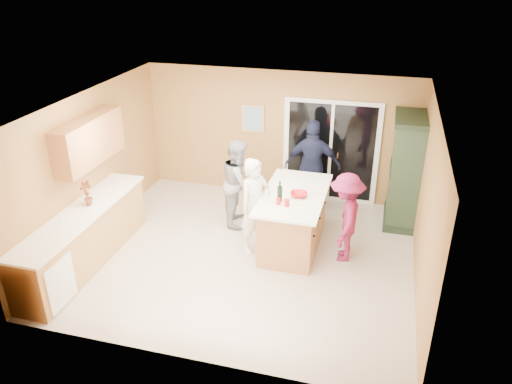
% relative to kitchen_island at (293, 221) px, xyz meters
% --- Properties ---
extents(floor, '(5.50, 5.50, 0.00)m').
position_rel_kitchen_island_xyz_m(floor, '(-0.70, -0.50, -0.47)').
color(floor, beige).
rests_on(floor, ground).
extents(ceiling, '(5.50, 5.00, 0.10)m').
position_rel_kitchen_island_xyz_m(ceiling, '(-0.70, -0.50, 2.13)').
color(ceiling, white).
rests_on(ceiling, wall_back).
extents(wall_back, '(5.50, 0.10, 2.60)m').
position_rel_kitchen_island_xyz_m(wall_back, '(-0.70, 2.00, 0.83)').
color(wall_back, tan).
rests_on(wall_back, ground).
extents(wall_front, '(5.50, 0.10, 2.60)m').
position_rel_kitchen_island_xyz_m(wall_front, '(-0.70, -3.00, 0.83)').
color(wall_front, tan).
rests_on(wall_front, ground).
extents(wall_left, '(0.10, 5.00, 2.60)m').
position_rel_kitchen_island_xyz_m(wall_left, '(-3.45, -0.50, 0.83)').
color(wall_left, tan).
rests_on(wall_left, ground).
extents(wall_right, '(0.10, 5.00, 2.60)m').
position_rel_kitchen_island_xyz_m(wall_right, '(2.05, -0.50, 0.83)').
color(wall_right, tan).
rests_on(wall_right, ground).
extents(left_cabinet_run, '(0.65, 3.05, 1.24)m').
position_rel_kitchen_island_xyz_m(left_cabinet_run, '(-3.15, -1.55, -0.01)').
color(left_cabinet_run, '#B68246').
rests_on(left_cabinet_run, floor).
extents(upper_cabinets, '(0.35, 1.60, 0.75)m').
position_rel_kitchen_island_xyz_m(upper_cabinets, '(-3.28, -0.70, 1.40)').
color(upper_cabinets, '#B68246').
rests_on(upper_cabinets, wall_left).
extents(sliding_door, '(1.90, 0.07, 2.10)m').
position_rel_kitchen_island_xyz_m(sliding_door, '(0.35, 1.96, 0.58)').
color(sliding_door, white).
rests_on(sliding_door, floor).
extents(framed_picture, '(0.46, 0.04, 0.56)m').
position_rel_kitchen_island_xyz_m(framed_picture, '(-1.25, 1.97, 1.13)').
color(framed_picture, tan).
rests_on(framed_picture, wall_back).
extents(kitchen_island, '(1.05, 1.92, 1.00)m').
position_rel_kitchen_island_xyz_m(kitchen_island, '(0.00, 0.00, 0.00)').
color(kitchen_island, '#B68246').
rests_on(kitchen_island, floor).
extents(green_hutch, '(0.59, 1.12, 2.07)m').
position_rel_kitchen_island_xyz_m(green_hutch, '(1.79, 1.40, 0.54)').
color(green_hutch, '#1E3022').
rests_on(green_hutch, floor).
extents(woman_white, '(0.66, 0.72, 1.66)m').
position_rel_kitchen_island_xyz_m(woman_white, '(-0.60, -0.29, 0.36)').
color(woman_white, silver).
rests_on(woman_white, floor).
extents(woman_grey, '(0.74, 0.88, 1.63)m').
position_rel_kitchen_island_xyz_m(woman_grey, '(-1.14, 0.58, 0.34)').
color(woman_grey, '#9A9B9D').
rests_on(woman_grey, floor).
extents(woman_navy, '(1.11, 0.56, 1.83)m').
position_rel_kitchen_island_xyz_m(woman_navy, '(0.07, 1.47, 0.44)').
color(woman_navy, '#1C243E').
rests_on(woman_navy, floor).
extents(woman_magenta, '(0.58, 0.99, 1.52)m').
position_rel_kitchen_island_xyz_m(woman_magenta, '(0.88, -0.16, 0.29)').
color(woman_magenta, maroon).
rests_on(woman_magenta, floor).
extents(serving_bowl, '(0.30, 0.30, 0.07)m').
position_rel_kitchen_island_xyz_m(serving_bowl, '(0.09, -0.08, 0.57)').
color(serving_bowl, red).
rests_on(serving_bowl, kitchen_island).
extents(tulip_vase, '(0.26, 0.21, 0.43)m').
position_rel_kitchen_island_xyz_m(tulip_vase, '(-3.15, -1.15, 0.68)').
color(tulip_vase, red).
rests_on(tulip_vase, left_cabinet_run).
extents(tumbler_near, '(0.10, 0.10, 0.12)m').
position_rel_kitchen_island_xyz_m(tumbler_near, '(-0.03, -0.48, 0.59)').
color(tumbler_near, red).
rests_on(tumbler_near, kitchen_island).
extents(tumbler_far, '(0.09, 0.09, 0.10)m').
position_rel_kitchen_island_xyz_m(tumbler_far, '(-0.17, -0.45, 0.59)').
color(tumbler_far, red).
rests_on(tumbler_far, kitchen_island).
extents(wine_bottle, '(0.08, 0.08, 0.35)m').
position_rel_kitchen_island_xyz_m(wine_bottle, '(-0.18, -0.34, 0.67)').
color(wine_bottle, black).
rests_on(wine_bottle, kitchen_island).
extents(white_plate, '(0.26, 0.26, 0.02)m').
position_rel_kitchen_island_xyz_m(white_plate, '(-0.28, -0.11, 0.54)').
color(white_plate, silver).
rests_on(white_plate, kitchen_island).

